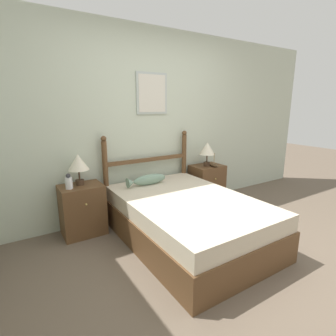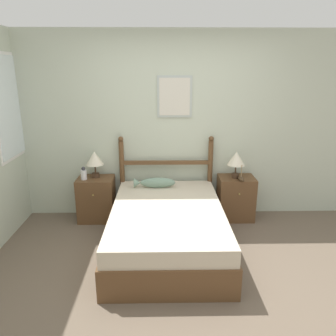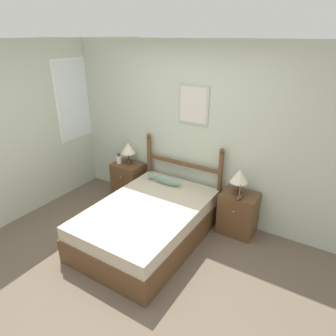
{
  "view_description": "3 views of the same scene",
  "coord_description": "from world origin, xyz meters",
  "views": [
    {
      "loc": [
        -1.79,
        -1.56,
        1.55
      ],
      "look_at": [
        -0.11,
        1.1,
        0.78
      ],
      "focal_mm": 28.0,
      "sensor_mm": 36.0,
      "label": 1
    },
    {
      "loc": [
        -0.17,
        -2.78,
        2.05
      ],
      "look_at": [
        -0.1,
        1.1,
        0.87
      ],
      "focal_mm": 35.0,
      "sensor_mm": 36.0,
      "label": 2
    },
    {
      "loc": [
        1.91,
        -2.05,
        2.6
      ],
      "look_at": [
        -0.05,
        1.09,
        0.94
      ],
      "focal_mm": 32.0,
      "sensor_mm": 36.0,
      "label": 3
    }
  ],
  "objects": [
    {
      "name": "nightstand_left",
      "position": [
        -1.09,
        1.48,
        0.31
      ],
      "size": [
        0.49,
        0.4,
        0.61
      ],
      "color": "brown",
      "rests_on": "ground_plane"
    },
    {
      "name": "wall_back",
      "position": [
        0.0,
        1.73,
        1.28
      ],
      "size": [
        6.4,
        0.08,
        2.55
      ],
      "color": "beige",
      "rests_on": "ground_plane"
    },
    {
      "name": "model_boat",
      "position": [
        0.89,
        1.36,
        0.64
      ],
      "size": [
        0.07,
        0.18,
        0.21
      ],
      "color": "#4C3823",
      "rests_on": "nightstand_right"
    },
    {
      "name": "bottle",
      "position": [
        -1.23,
        1.43,
        0.69
      ],
      "size": [
        0.08,
        0.08,
        0.18
      ],
      "color": "white",
      "rests_on": "nightstand_left"
    },
    {
      "name": "bed",
      "position": [
        -0.12,
        0.69,
        0.25
      ],
      "size": [
        1.31,
        1.94,
        0.52
      ],
      "color": "brown",
      "rests_on": "ground_plane"
    },
    {
      "name": "headboard",
      "position": [
        -0.12,
        1.62,
        0.63
      ],
      "size": [
        1.31,
        0.07,
        1.16
      ],
      "color": "brown",
      "rests_on": "ground_plane"
    },
    {
      "name": "table_lamp_right",
      "position": [
        0.83,
        1.47,
        0.87
      ],
      "size": [
        0.24,
        0.24,
        0.37
      ],
      "color": "#422D1E",
      "rests_on": "nightstand_right"
    },
    {
      "name": "table_lamp_left",
      "position": [
        -1.09,
        1.52,
        0.87
      ],
      "size": [
        0.24,
        0.24,
        0.37
      ],
      "color": "#422D1E",
      "rests_on": "nightstand_left"
    },
    {
      "name": "ground_plane",
      "position": [
        0.0,
        0.0,
        0.0
      ],
      "size": [
        16.0,
        16.0,
        0.0
      ],
      "primitive_type": "plane",
      "color": "brown"
    },
    {
      "name": "fish_pillow",
      "position": [
        -0.28,
        1.36,
        0.59
      ],
      "size": [
        0.55,
        0.13,
        0.14
      ],
      "color": "gray",
      "rests_on": "bed"
    },
    {
      "name": "nightstand_right",
      "position": [
        0.86,
        1.48,
        0.31
      ],
      "size": [
        0.49,
        0.4,
        0.61
      ],
      "color": "brown",
      "rests_on": "ground_plane"
    }
  ]
}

